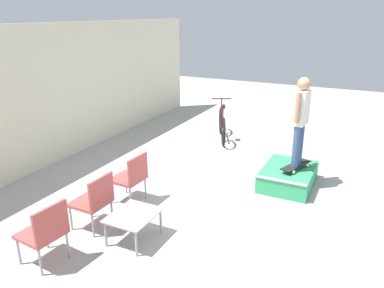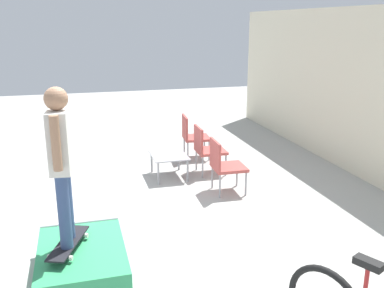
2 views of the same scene
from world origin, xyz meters
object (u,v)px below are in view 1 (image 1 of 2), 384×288
at_px(patio_chair_center, 95,199).
at_px(patio_chair_left, 45,230).
at_px(coffee_table, 133,217).
at_px(skate_ramp_box, 288,177).
at_px(bicycle, 222,125).
at_px(skateboard_on_ramp, 296,165).
at_px(person_skater, 301,115).
at_px(patio_chair_right, 131,176).

bearing_deg(patio_chair_center, patio_chair_left, 1.06).
bearing_deg(coffee_table, patio_chair_center, 90.14).
height_order(skate_ramp_box, patio_chair_left, patio_chair_left).
distance_m(coffee_table, patio_chair_center, 0.72).
xyz_separation_m(coffee_table, patio_chair_center, (-0.00, 0.71, 0.14)).
bearing_deg(patio_chair_center, bicycle, 179.94).
relative_size(skate_ramp_box, coffee_table, 1.73).
bearing_deg(bicycle, coffee_table, 161.22).
relative_size(skateboard_on_ramp, bicycle, 0.50).
distance_m(skateboard_on_ramp, person_skater, 0.99).
distance_m(person_skater, patio_chair_left, 4.66).
distance_m(person_skater, patio_chair_center, 3.89).
bearing_deg(patio_chair_left, patio_chair_right, -174.98).
relative_size(skate_ramp_box, patio_chair_center, 1.45).
bearing_deg(patio_chair_right, skateboard_on_ramp, 130.14).
bearing_deg(skate_ramp_box, patio_chair_right, 129.51).
height_order(skate_ramp_box, person_skater, person_skater).
xyz_separation_m(patio_chair_left, bicycle, (5.91, -0.10, -0.12)).
xyz_separation_m(skate_ramp_box, patio_chair_left, (-3.85, 2.32, 0.33)).
bearing_deg(person_skater, skate_ramp_box, 98.04).
bearing_deg(person_skater, bicycle, 54.93).
bearing_deg(patio_chair_center, skate_ramp_box, 142.22).
height_order(skateboard_on_ramp, bicycle, bicycle).
height_order(person_skater, patio_chair_center, person_skater).
relative_size(patio_chair_left, patio_chair_right, 1.00).
xyz_separation_m(patio_chair_center, patio_chair_right, (0.97, 0.00, 0.00)).
bearing_deg(skate_ramp_box, person_skater, -88.03).
height_order(skateboard_on_ramp, patio_chair_center, patio_chair_center).
bearing_deg(skate_ramp_box, coffee_table, 150.70).
relative_size(person_skater, patio_chair_left, 1.86).
height_order(person_skater, patio_chair_right, person_skater).
bearing_deg(patio_chair_right, patio_chair_center, 2.05).
height_order(person_skater, patio_chair_left, person_skater).
bearing_deg(person_skater, patio_chair_center, 145.75).
xyz_separation_m(patio_chair_left, patio_chair_center, (0.97, -0.00, 0.00)).
xyz_separation_m(coffee_table, patio_chair_right, (0.96, 0.71, 0.14)).
xyz_separation_m(skateboard_on_ramp, person_skater, (-0.00, 0.00, 0.99)).
bearing_deg(bicycle, patio_chair_left, 153.25).
distance_m(patio_chair_left, patio_chair_center, 0.97).
bearing_deg(coffee_table, bicycle, 7.02).
bearing_deg(patio_chair_left, skateboard_on_ramp, 152.63).
relative_size(skate_ramp_box, person_skater, 0.78).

